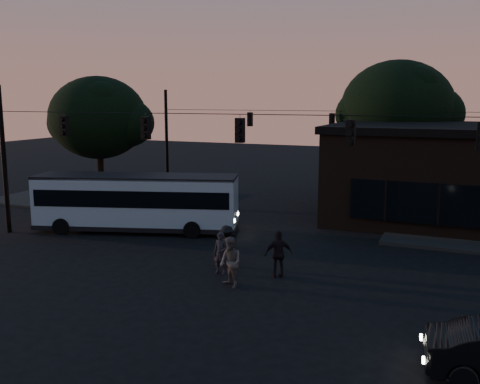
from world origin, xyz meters
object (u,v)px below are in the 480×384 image
at_px(pedestrian_c, 279,254).
at_px(building, 473,174).
at_px(pedestrian_a, 221,253).
at_px(bus, 137,200).
at_px(pedestrian_b, 230,262).
at_px(pedestrian_d, 227,246).

bearing_deg(pedestrian_c, building, -148.12).
bearing_deg(pedestrian_a, bus, 148.43).
distance_m(bus, pedestrian_a, 8.35).
xyz_separation_m(pedestrian_a, pedestrian_b, (0.98, -1.24, 0.10)).
bearing_deg(pedestrian_d, pedestrian_b, 133.35).
bearing_deg(pedestrian_b, pedestrian_c, 87.73).
height_order(pedestrian_b, pedestrian_d, pedestrian_b).
relative_size(pedestrian_a, pedestrian_b, 0.89).
relative_size(bus, pedestrian_c, 5.76).
bearing_deg(pedestrian_a, pedestrian_c, 13.98).
xyz_separation_m(pedestrian_a, pedestrian_d, (-0.21, 1.06, 0.01)).
xyz_separation_m(pedestrian_b, pedestrian_d, (-1.19, 2.30, -0.09)).
bearing_deg(bus, building, 12.33).
distance_m(bus, pedestrian_b, 9.85).
xyz_separation_m(pedestrian_a, pedestrian_c, (2.24, 0.48, 0.10)).
relative_size(pedestrian_a, pedestrian_d, 0.98).
bearing_deg(pedestrian_d, pedestrian_a, 117.37).
relative_size(bus, pedestrian_b, 5.72).
height_order(pedestrian_c, pedestrian_d, pedestrian_c).
bearing_deg(pedestrian_c, pedestrian_d, -44.01).
height_order(bus, pedestrian_d, bus).
relative_size(pedestrian_b, pedestrian_c, 1.01).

